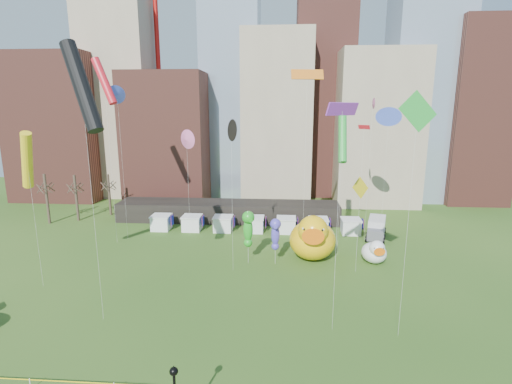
# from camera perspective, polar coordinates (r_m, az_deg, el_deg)

# --- Properties ---
(skyline) EXTENTS (101.00, 23.00, 68.00)m
(skyline) POSITION_cam_1_polar(r_m,az_deg,el_deg) (83.19, 1.93, 13.93)
(skyline) COLOR brown
(skyline) RESTS_ON ground
(pavilion) EXTENTS (38.00, 6.00, 3.20)m
(pavilion) POSITION_cam_1_polar(r_m,az_deg,el_deg) (67.05, -4.13, -2.86)
(pavilion) COLOR black
(pavilion) RESTS_ON ground
(vendor_tents) EXTENTS (33.24, 2.80, 2.40)m
(vendor_tents) POSITION_cam_1_polar(r_m,az_deg,el_deg) (60.94, -0.21, -4.88)
(vendor_tents) COLOR white
(vendor_tents) RESTS_ON ground
(bare_trees) EXTENTS (8.44, 6.44, 8.50)m
(bare_trees) POSITION_cam_1_polar(r_m,az_deg,el_deg) (73.48, -24.98, -0.72)
(bare_trees) COLOR #382B21
(bare_trees) RESTS_ON ground
(big_duck) EXTENTS (6.46, 8.40, 6.31)m
(big_duck) POSITION_cam_1_polar(r_m,az_deg,el_deg) (50.08, 8.38, -6.74)
(big_duck) COLOR yellow
(big_duck) RESTS_ON ground
(small_duck) EXTENTS (3.26, 4.29, 3.26)m
(small_duck) POSITION_cam_1_polar(r_m,az_deg,el_deg) (51.09, 17.17, -8.46)
(small_duck) COLOR white
(small_duck) RESTS_ON ground
(seahorse_green) EXTENTS (1.96, 2.22, 6.79)m
(seahorse_green) POSITION_cam_1_polar(r_m,az_deg,el_deg) (47.74, -1.19, -5.06)
(seahorse_green) COLOR silver
(seahorse_green) RESTS_ON ground
(seahorse_purple) EXTENTS (1.40, 1.75, 5.93)m
(seahorse_purple) POSITION_cam_1_polar(r_m,az_deg,el_deg) (47.69, 2.90, -5.89)
(seahorse_purple) COLOR silver
(seahorse_purple) RESTS_ON ground
(box_truck) EXTENTS (4.09, 6.90, 2.76)m
(box_truck) POSITION_cam_1_polar(r_m,az_deg,el_deg) (61.38, 17.43, -5.03)
(box_truck) COLOR silver
(box_truck) RESTS_ON ground
(kite_0) EXTENTS (3.82, 2.38, 25.78)m
(kite_0) POSITION_cam_1_polar(r_m,az_deg,el_deg) (56.82, -21.58, 15.03)
(kite_0) COLOR silver
(kite_0) RESTS_ON ground
(kite_1) EXTENTS (2.14, 2.34, 16.09)m
(kite_1) POSITION_cam_1_polar(r_m,az_deg,el_deg) (57.65, -10.25, 7.69)
(kite_1) COLOR silver
(kite_1) RESTS_ON ground
(kite_2) EXTENTS (4.38, 3.56, 24.64)m
(kite_2) POSITION_cam_1_polar(r_m,az_deg,el_deg) (35.30, -24.42, 14.03)
(kite_2) COLOR silver
(kite_2) RESTS_ON ground
(kite_3) EXTENTS (1.18, 3.54, 18.35)m
(kite_3) POSITION_cam_1_polar(r_m,az_deg,el_deg) (49.70, 12.70, 7.67)
(kite_3) COLOR silver
(kite_3) RESTS_ON ground
(kite_4) EXTENTS (3.23, 3.37, 16.98)m
(kite_4) POSITION_cam_1_polar(r_m,az_deg,el_deg) (46.00, -30.79, 4.03)
(kite_4) COLOR silver
(kite_4) RESTS_ON ground
(kite_5) EXTENTS (1.06, 2.47, 22.21)m
(kite_5) POSITION_cam_1_polar(r_m,az_deg,el_deg) (57.85, -19.88, 13.40)
(kite_5) COLOR silver
(kite_5) RESTS_ON ground
(kite_6) EXTENTS (4.02, 1.25, 23.74)m
(kite_6) POSITION_cam_1_polar(r_m,az_deg,el_deg) (49.13, 7.61, 16.75)
(kite_6) COLOR silver
(kite_6) RESTS_ON ground
(kite_7) EXTENTS (2.82, 2.47, 19.60)m
(kite_7) POSITION_cam_1_polar(r_m,az_deg,el_deg) (31.40, 12.68, 11.71)
(kite_7) COLOR silver
(kite_7) RESTS_ON ground
(kite_8) EXTENTS (1.29, 1.45, 17.12)m
(kite_8) POSITION_cam_1_polar(r_m,az_deg,el_deg) (49.87, 15.69, 8.86)
(kite_8) COLOR silver
(kite_8) RESTS_ON ground
(kite_9) EXTENTS (0.26, 1.51, 20.52)m
(kite_9) POSITION_cam_1_polar(r_m,az_deg,el_deg) (56.44, 16.93, 12.33)
(kite_9) COLOR silver
(kite_9) RESTS_ON ground
(kite_10) EXTENTS (0.70, 2.46, 17.95)m
(kite_10) POSITION_cam_1_polar(r_m,az_deg,el_deg) (43.54, -3.70, 9.09)
(kite_10) COLOR silver
(kite_10) RESTS_ON ground
(kite_11) EXTENTS (3.10, 0.67, 20.50)m
(kite_11) POSITION_cam_1_polar(r_m,az_deg,el_deg) (32.08, 22.80, 10.41)
(kite_11) COLOR silver
(kite_11) RESTS_ON ground
(kite_12) EXTENTS (2.14, 1.61, 11.59)m
(kite_12) POSITION_cam_1_polar(r_m,az_deg,el_deg) (45.45, 15.20, 0.46)
(kite_12) COLOR silver
(kite_12) RESTS_ON ground
(kite_13) EXTENTS (2.17, 1.95, 19.28)m
(kite_13) POSITION_cam_1_polar(r_m,az_deg,el_deg) (57.03, 19.09, 10.49)
(kite_13) COLOR silver
(kite_13) RESTS_ON ground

